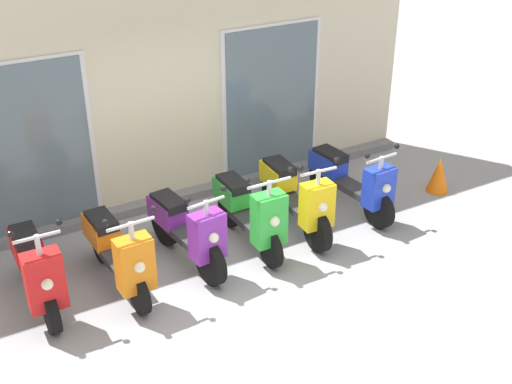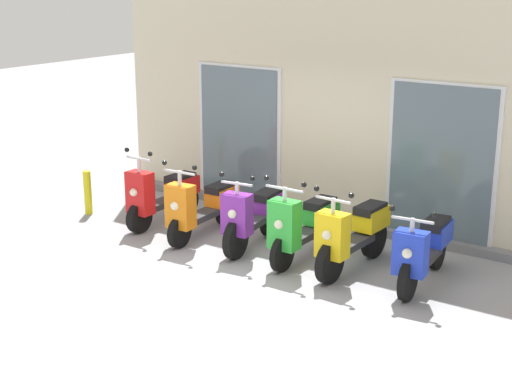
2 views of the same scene
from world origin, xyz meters
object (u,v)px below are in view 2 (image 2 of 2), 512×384
(scooter_green, at_px, (303,224))
(scooter_blue, at_px, (424,249))
(scooter_red, at_px, (162,195))
(curb_bollard, at_px, (88,193))
(scooter_orange, at_px, (202,206))
(scooter_purple, at_px, (254,215))
(scooter_yellow, at_px, (353,234))

(scooter_green, height_order, scooter_blue, scooter_green)
(scooter_red, height_order, curb_bollard, scooter_red)
(scooter_orange, xyz_separation_m, curb_bollard, (-2.17, -0.17, -0.11))
(scooter_orange, xyz_separation_m, scooter_purple, (0.86, 0.06, -0.00))
(scooter_orange, bearing_deg, scooter_red, 172.30)
(scooter_red, distance_m, curb_bollard, 1.34)
(scooter_yellow, relative_size, curb_bollard, 2.36)
(scooter_green, bearing_deg, scooter_orange, -179.46)
(scooter_orange, height_order, scooter_yellow, scooter_orange)
(scooter_purple, bearing_deg, scooter_orange, -175.85)
(curb_bollard, bearing_deg, scooter_orange, 4.56)
(scooter_red, relative_size, scooter_blue, 0.93)
(scooter_orange, height_order, scooter_green, scooter_green)
(scooter_red, bearing_deg, scooter_green, -2.27)
(scooter_purple, bearing_deg, curb_bollard, -175.55)
(scooter_red, xyz_separation_m, scooter_yellow, (3.26, -0.04, 0.02))
(scooter_orange, bearing_deg, curb_bollard, -175.44)
(scooter_red, relative_size, scooter_yellow, 0.93)
(scooter_green, relative_size, scooter_yellow, 0.95)
(scooter_orange, xyz_separation_m, scooter_yellow, (2.39, 0.07, 0.02))
(scooter_blue, height_order, curb_bollard, scooter_blue)
(scooter_purple, height_order, scooter_yellow, scooter_yellow)
(scooter_red, height_order, scooter_orange, scooter_red)
(scooter_red, xyz_separation_m, curb_bollard, (-1.30, -0.29, -0.11))
(scooter_green, xyz_separation_m, scooter_yellow, (0.71, 0.06, -0.02))
(scooter_red, xyz_separation_m, scooter_purple, (1.73, -0.06, 0.00))
(scooter_orange, height_order, scooter_blue, scooter_orange)
(scooter_green, distance_m, curb_bollard, 3.87)
(scooter_blue, bearing_deg, scooter_orange, -177.30)
(scooter_purple, distance_m, scooter_yellow, 1.53)
(scooter_orange, distance_m, scooter_purple, 0.86)
(scooter_orange, bearing_deg, scooter_blue, 2.70)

